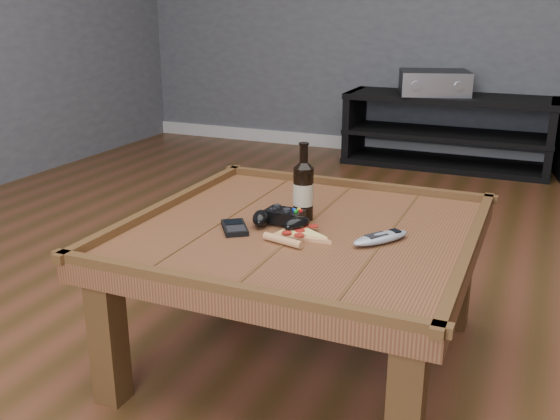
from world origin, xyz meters
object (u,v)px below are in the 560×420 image
at_px(media_console, 447,132).
at_px(av_receiver, 434,82).
at_px(pizza_slice, 297,234).
at_px(smartphone, 235,227).
at_px(coffee_table, 303,246).
at_px(remote_control, 381,238).
at_px(game_controller, 281,219).
at_px(beer_bottle, 303,189).

bearing_deg(media_console, av_receiver, -177.09).
bearing_deg(pizza_slice, smartphone, -161.03).
height_order(coffee_table, remote_control, remote_control).
xyz_separation_m(media_console, game_controller, (-0.06, -2.77, 0.23)).
height_order(coffee_table, av_receiver, av_receiver).
relative_size(game_controller, smartphone, 1.44).
distance_m(pizza_slice, smartphone, 0.19).
bearing_deg(remote_control, pizza_slice, -131.16).
distance_m(game_controller, smartphone, 0.14).
bearing_deg(beer_bottle, av_receiver, 91.77).
bearing_deg(game_controller, smartphone, -142.41).
height_order(pizza_slice, remote_control, remote_control).
bearing_deg(pizza_slice, remote_control, 26.35).
height_order(game_controller, smartphone, game_controller).
bearing_deg(av_receiver, game_controller, -105.76).
height_order(game_controller, av_receiver, av_receiver).
bearing_deg(av_receiver, pizza_slice, -104.20).
bearing_deg(av_receiver, media_console, -13.81).
xyz_separation_m(beer_bottle, game_controller, (-0.04, -0.09, -0.07)).
relative_size(beer_bottle, game_controller, 1.20).
height_order(media_console, game_controller, game_controller).
bearing_deg(remote_control, coffee_table, -150.60).
xyz_separation_m(coffee_table, game_controller, (-0.06, -0.02, 0.08)).
bearing_deg(remote_control, smartphone, -134.49).
distance_m(beer_bottle, game_controller, 0.12).
height_order(media_console, av_receiver, av_receiver).
bearing_deg(smartphone, remote_control, -25.55).
height_order(remote_control, av_receiver, av_receiver).
distance_m(remote_control, av_receiver, 2.80).
relative_size(game_controller, remote_control, 1.08).
bearing_deg(coffee_table, game_controller, -163.61).
relative_size(coffee_table, beer_bottle, 4.22).
bearing_deg(remote_control, beer_bottle, -163.85).
distance_m(media_console, beer_bottle, 2.70).
distance_m(smartphone, av_receiver, 2.85).
xyz_separation_m(media_console, beer_bottle, (-0.03, -2.68, 0.30)).
bearing_deg(beer_bottle, coffee_table, -67.71).
relative_size(media_console, av_receiver, 2.57).
bearing_deg(beer_bottle, game_controller, -112.10).
relative_size(game_controller, av_receiver, 0.37).
bearing_deg(pizza_slice, media_console, 103.48).
height_order(media_console, pizza_slice, media_console).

